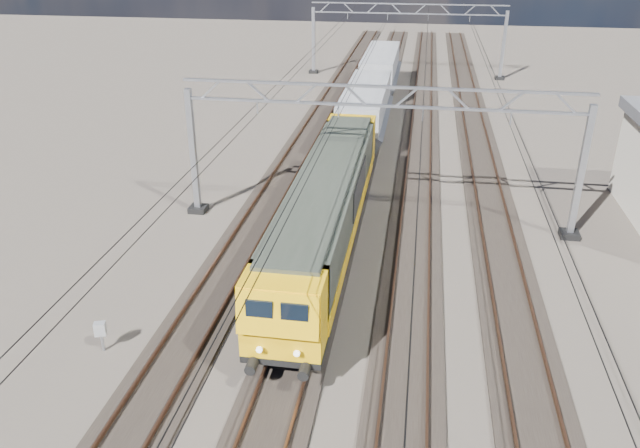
% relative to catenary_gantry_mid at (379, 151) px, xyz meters
% --- Properties ---
extents(ground, '(160.00, 160.00, 0.00)m').
position_rel_catenary_gantry_mid_xyz_m(ground, '(-0.00, -4.00, -3.91)').
color(ground, '#29231E').
rests_on(ground, ground).
extents(track_outer_west, '(2.60, 140.00, 0.30)m').
position_rel_catenary_gantry_mid_xyz_m(track_outer_west, '(-6.00, -4.00, -3.83)').
color(track_outer_west, black).
rests_on(track_outer_west, ground).
extents(track_loco, '(2.60, 140.00, 0.30)m').
position_rel_catenary_gantry_mid_xyz_m(track_loco, '(-2.00, -4.00, -3.83)').
color(track_loco, black).
rests_on(track_loco, ground).
extents(track_inner_east, '(2.60, 140.00, 0.30)m').
position_rel_catenary_gantry_mid_xyz_m(track_inner_east, '(2.00, -4.00, -3.83)').
color(track_inner_east, black).
rests_on(track_inner_east, ground).
extents(track_outer_east, '(2.60, 140.00, 0.30)m').
position_rel_catenary_gantry_mid_xyz_m(track_outer_east, '(6.00, -4.00, -3.83)').
color(track_outer_east, black).
rests_on(track_outer_east, ground).
extents(catenary_gantry_mid, '(19.90, 0.90, 7.11)m').
position_rel_catenary_gantry_mid_xyz_m(catenary_gantry_mid, '(0.00, 0.00, 0.00)').
color(catenary_gantry_mid, '#979BA5').
rests_on(catenary_gantry_mid, ground).
extents(catenary_gantry_far, '(19.90, 0.90, 7.11)m').
position_rel_catenary_gantry_mid_xyz_m(catenary_gantry_far, '(0.00, 36.00, 0.00)').
color(catenary_gantry_far, '#979BA5').
rests_on(catenary_gantry_far, ground).
extents(overhead_wires, '(12.03, 140.00, 0.53)m').
position_rel_catenary_gantry_mid_xyz_m(overhead_wires, '(-0.00, 4.00, 1.84)').
color(overhead_wires, black).
rests_on(overhead_wires, ground).
extents(locomotive, '(2.76, 21.10, 3.62)m').
position_rel_catenary_gantry_mid_xyz_m(locomotive, '(-2.00, -3.36, -1.58)').
color(locomotive, black).
rests_on(locomotive, ground).
extents(hopper_wagon_lead, '(3.38, 13.00, 3.25)m').
position_rel_catenary_gantry_mid_xyz_m(hopper_wagon_lead, '(-2.00, 14.33, -1.67)').
color(hopper_wagon_lead, black).
rests_on(hopper_wagon_lead, ground).
extents(hopper_wagon_mid, '(3.38, 13.00, 3.25)m').
position_rel_catenary_gantry_mid_xyz_m(hopper_wagon_mid, '(-2.00, 28.53, -1.67)').
color(hopper_wagon_mid, black).
rests_on(hopper_wagon_mid, ground).
extents(trackside_cabinet, '(0.46, 0.40, 1.17)m').
position_rel_catenary_gantry_mid_xyz_m(trackside_cabinet, '(-8.75, -12.24, -3.02)').
color(trackside_cabinet, '#979BA5').
rests_on(trackside_cabinet, ground).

